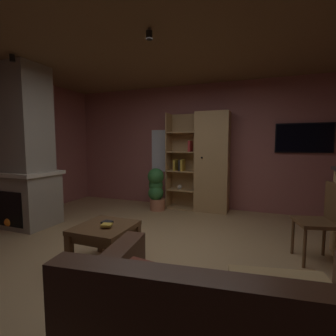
{
  "coord_description": "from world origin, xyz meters",
  "views": [
    {
      "loc": [
        1.16,
        -2.59,
        1.36
      ],
      "look_at": [
        0.0,
        0.4,
        1.05
      ],
      "focal_mm": 26.7,
      "sensor_mm": 36.0,
      "label": 1
    }
  ],
  "objects_px": {
    "stone_fireplace": "(24,155)",
    "dining_chair": "(324,217)",
    "bookshelf_cabinet": "(208,163)",
    "potted_floor_plant": "(156,188)",
    "table_book_0": "(107,222)",
    "wall_mounted_tv": "(304,138)",
    "table_book_1": "(107,225)",
    "coffee_table": "(105,233)"
  },
  "relations": [
    {
      "from": "table_book_0",
      "to": "table_book_1",
      "type": "distance_m",
      "value": 0.17
    },
    {
      "from": "dining_chair",
      "to": "wall_mounted_tv",
      "type": "distance_m",
      "value": 2.17
    },
    {
      "from": "coffee_table",
      "to": "table_book_1",
      "type": "height_order",
      "value": "table_book_1"
    },
    {
      "from": "table_book_0",
      "to": "dining_chair",
      "type": "distance_m",
      "value": 2.48
    },
    {
      "from": "bookshelf_cabinet",
      "to": "stone_fireplace",
      "type": "bearing_deg",
      "value": -142.93
    },
    {
      "from": "table_book_1",
      "to": "coffee_table",
      "type": "bearing_deg",
      "value": 138.52
    },
    {
      "from": "coffee_table",
      "to": "dining_chair",
      "type": "height_order",
      "value": "dining_chair"
    },
    {
      "from": "table_book_0",
      "to": "dining_chair",
      "type": "xyz_separation_m",
      "value": [
        2.31,
        0.89,
        0.06
      ]
    },
    {
      "from": "coffee_table",
      "to": "table_book_0",
      "type": "distance_m",
      "value": 0.13
    },
    {
      "from": "dining_chair",
      "to": "potted_floor_plant",
      "type": "xyz_separation_m",
      "value": [
        -2.7,
        1.38,
        -0.07
      ]
    },
    {
      "from": "wall_mounted_tv",
      "to": "potted_floor_plant",
      "type": "bearing_deg",
      "value": -168.15
    },
    {
      "from": "coffee_table",
      "to": "wall_mounted_tv",
      "type": "xyz_separation_m",
      "value": [
        2.29,
        2.92,
        1.1
      ]
    },
    {
      "from": "table_book_1",
      "to": "potted_floor_plant",
      "type": "distance_m",
      "value": 2.46
    },
    {
      "from": "stone_fireplace",
      "to": "potted_floor_plant",
      "type": "xyz_separation_m",
      "value": [
        1.66,
        1.64,
        -0.71
      ]
    },
    {
      "from": "bookshelf_cabinet",
      "to": "wall_mounted_tv",
      "type": "height_order",
      "value": "bookshelf_cabinet"
    },
    {
      "from": "table_book_0",
      "to": "dining_chair",
      "type": "relative_size",
      "value": 0.12
    },
    {
      "from": "dining_chair",
      "to": "stone_fireplace",
      "type": "bearing_deg",
      "value": -176.6
    },
    {
      "from": "table_book_0",
      "to": "stone_fireplace",
      "type": "bearing_deg",
      "value": 162.86
    },
    {
      "from": "table_book_0",
      "to": "wall_mounted_tv",
      "type": "relative_size",
      "value": 0.11
    },
    {
      "from": "coffee_table",
      "to": "wall_mounted_tv",
      "type": "relative_size",
      "value": 0.66
    },
    {
      "from": "stone_fireplace",
      "to": "table_book_0",
      "type": "height_order",
      "value": "stone_fireplace"
    },
    {
      "from": "table_book_1",
      "to": "stone_fireplace",
      "type": "bearing_deg",
      "value": 160.26
    },
    {
      "from": "wall_mounted_tv",
      "to": "bookshelf_cabinet",
      "type": "bearing_deg",
      "value": -173.01
    },
    {
      "from": "bookshelf_cabinet",
      "to": "table_book_0",
      "type": "bearing_deg",
      "value": -102.75
    },
    {
      "from": "dining_chair",
      "to": "wall_mounted_tv",
      "type": "bearing_deg",
      "value": 89.91
    },
    {
      "from": "stone_fireplace",
      "to": "dining_chair",
      "type": "bearing_deg",
      "value": 3.4
    },
    {
      "from": "dining_chair",
      "to": "bookshelf_cabinet",
      "type": "bearing_deg",
      "value": 134.59
    },
    {
      "from": "bookshelf_cabinet",
      "to": "table_book_1",
      "type": "height_order",
      "value": "bookshelf_cabinet"
    },
    {
      "from": "table_book_1",
      "to": "dining_chair",
      "type": "xyz_separation_m",
      "value": [
        2.22,
        1.03,
        0.04
      ]
    },
    {
      "from": "stone_fireplace",
      "to": "table_book_0",
      "type": "xyz_separation_m",
      "value": [
        2.05,
        -0.63,
        -0.71
      ]
    },
    {
      "from": "potted_floor_plant",
      "to": "bookshelf_cabinet",
      "type": "bearing_deg",
      "value": 19.87
    },
    {
      "from": "stone_fireplace",
      "to": "potted_floor_plant",
      "type": "distance_m",
      "value": 2.44
    },
    {
      "from": "dining_chair",
      "to": "wall_mounted_tv",
      "type": "xyz_separation_m",
      "value": [
        0.0,
        1.95,
        0.94
      ]
    },
    {
      "from": "bookshelf_cabinet",
      "to": "coffee_table",
      "type": "distance_m",
      "value": 2.83
    },
    {
      "from": "bookshelf_cabinet",
      "to": "potted_floor_plant",
      "type": "relative_size",
      "value": 2.29
    },
    {
      "from": "bookshelf_cabinet",
      "to": "wall_mounted_tv",
      "type": "distance_m",
      "value": 1.8
    },
    {
      "from": "table_book_1",
      "to": "dining_chair",
      "type": "bearing_deg",
      "value": 24.84
    },
    {
      "from": "table_book_0",
      "to": "potted_floor_plant",
      "type": "relative_size",
      "value": 0.12
    },
    {
      "from": "stone_fireplace",
      "to": "dining_chair",
      "type": "xyz_separation_m",
      "value": [
        4.36,
        0.26,
        -0.64
      ]
    },
    {
      "from": "stone_fireplace",
      "to": "wall_mounted_tv",
      "type": "height_order",
      "value": "stone_fireplace"
    },
    {
      "from": "bookshelf_cabinet",
      "to": "table_book_0",
      "type": "height_order",
      "value": "bookshelf_cabinet"
    },
    {
      "from": "table_book_0",
      "to": "wall_mounted_tv",
      "type": "distance_m",
      "value": 3.8
    }
  ]
}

